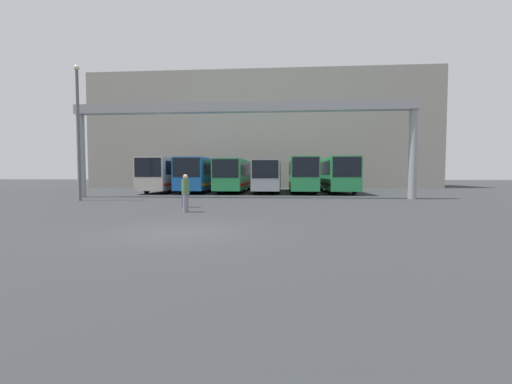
{
  "coord_description": "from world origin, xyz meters",
  "views": [
    {
      "loc": [
        3.22,
        -10.39,
        1.81
      ],
      "look_at": [
        0.92,
        18.21,
        0.3
      ],
      "focal_mm": 24.0,
      "sensor_mm": 36.0,
      "label": 1
    }
  ],
  "objects_px": {
    "bus_slot_0": "(169,173)",
    "bus_slot_1": "(202,173)",
    "bus_slot_5": "(337,173)",
    "bus_slot_4": "(302,173)",
    "lamp_post": "(78,128)",
    "bus_slot_3": "(268,174)",
    "pedestrian_near_left": "(185,190)",
    "bus_slot_2": "(235,174)",
    "pedestrian_mid_right": "(186,192)"
  },
  "relations": [
    {
      "from": "bus_slot_4",
      "to": "bus_slot_2",
      "type": "bearing_deg",
      "value": 179.52
    },
    {
      "from": "bus_slot_5",
      "to": "pedestrian_near_left",
      "type": "distance_m",
      "value": 19.15
    },
    {
      "from": "bus_slot_2",
      "to": "pedestrian_mid_right",
      "type": "distance_m",
      "value": 18.57
    },
    {
      "from": "bus_slot_0",
      "to": "pedestrian_near_left",
      "type": "distance_m",
      "value": 17.15
    },
    {
      "from": "bus_slot_4",
      "to": "pedestrian_mid_right",
      "type": "relative_size",
      "value": 6.44
    },
    {
      "from": "bus_slot_3",
      "to": "bus_slot_4",
      "type": "bearing_deg",
      "value": 1.47
    },
    {
      "from": "pedestrian_mid_right",
      "to": "lamp_post",
      "type": "bearing_deg",
      "value": -114.14
    },
    {
      "from": "pedestrian_near_left",
      "to": "bus_slot_1",
      "type": "bearing_deg",
      "value": 95.03
    },
    {
      "from": "bus_slot_3",
      "to": "pedestrian_near_left",
      "type": "xyz_separation_m",
      "value": [
        -3.8,
        -16.09,
        -0.85
      ]
    },
    {
      "from": "bus_slot_2",
      "to": "pedestrian_mid_right",
      "type": "xyz_separation_m",
      "value": [
        0.27,
        -18.55,
        -0.87
      ]
    },
    {
      "from": "bus_slot_0",
      "to": "lamp_post",
      "type": "distance_m",
      "value": 12.49
    },
    {
      "from": "bus_slot_5",
      "to": "lamp_post",
      "type": "distance_m",
      "value": 22.67
    },
    {
      "from": "bus_slot_0",
      "to": "bus_slot_1",
      "type": "relative_size",
      "value": 0.94
    },
    {
      "from": "bus_slot_1",
      "to": "pedestrian_mid_right",
      "type": "xyz_separation_m",
      "value": [
        3.64,
        -18.55,
        -0.94
      ]
    },
    {
      "from": "bus_slot_1",
      "to": "bus_slot_4",
      "type": "xyz_separation_m",
      "value": [
        10.11,
        -0.06,
        0.01
      ]
    },
    {
      "from": "pedestrian_mid_right",
      "to": "pedestrian_near_left",
      "type": "xyz_separation_m",
      "value": [
        -0.71,
        2.31,
        -0.03
      ]
    },
    {
      "from": "bus_slot_5",
      "to": "bus_slot_4",
      "type": "bearing_deg",
      "value": 176.22
    },
    {
      "from": "bus_slot_3",
      "to": "bus_slot_2",
      "type": "bearing_deg",
      "value": 177.57
    },
    {
      "from": "bus_slot_2",
      "to": "pedestrian_near_left",
      "type": "relative_size",
      "value": 6.72
    },
    {
      "from": "bus_slot_0",
      "to": "bus_slot_4",
      "type": "distance_m",
      "value": 13.48
    },
    {
      "from": "bus_slot_3",
      "to": "lamp_post",
      "type": "relative_size",
      "value": 1.25
    },
    {
      "from": "bus_slot_1",
      "to": "bus_slot_5",
      "type": "bearing_deg",
      "value": -1.21
    },
    {
      "from": "pedestrian_mid_right",
      "to": "pedestrian_near_left",
      "type": "height_order",
      "value": "pedestrian_mid_right"
    },
    {
      "from": "bus_slot_1",
      "to": "bus_slot_5",
      "type": "xyz_separation_m",
      "value": [
        13.48,
        -0.28,
        0.01
      ]
    },
    {
      "from": "bus_slot_5",
      "to": "lamp_post",
      "type": "relative_size",
      "value": 1.22
    },
    {
      "from": "bus_slot_3",
      "to": "bus_slot_5",
      "type": "bearing_deg",
      "value": -1.16
    },
    {
      "from": "bus_slot_3",
      "to": "pedestrian_mid_right",
      "type": "bearing_deg",
      "value": -99.55
    },
    {
      "from": "bus_slot_5",
      "to": "bus_slot_0",
      "type": "bearing_deg",
      "value": -179.86
    },
    {
      "from": "bus_slot_4",
      "to": "lamp_post",
      "type": "xyz_separation_m",
      "value": [
        -15.65,
        -12.19,
        3.01
      ]
    },
    {
      "from": "bus_slot_2",
      "to": "pedestrian_near_left",
      "type": "height_order",
      "value": "bus_slot_2"
    },
    {
      "from": "bus_slot_5",
      "to": "lamp_post",
      "type": "bearing_deg",
      "value": -147.81
    },
    {
      "from": "lamp_post",
      "to": "bus_slot_3",
      "type": "bearing_deg",
      "value": 44.6
    },
    {
      "from": "bus_slot_1",
      "to": "lamp_post",
      "type": "bearing_deg",
      "value": -114.32
    },
    {
      "from": "bus_slot_2",
      "to": "bus_slot_3",
      "type": "height_order",
      "value": "bus_slot_2"
    },
    {
      "from": "bus_slot_0",
      "to": "bus_slot_5",
      "type": "xyz_separation_m",
      "value": [
        16.85,
        0.04,
        -0.0
      ]
    },
    {
      "from": "bus_slot_3",
      "to": "bus_slot_4",
      "type": "relative_size",
      "value": 0.99
    },
    {
      "from": "pedestrian_mid_right",
      "to": "pedestrian_near_left",
      "type": "distance_m",
      "value": 2.42
    },
    {
      "from": "bus_slot_2",
      "to": "bus_slot_3",
      "type": "relative_size",
      "value": 1.03
    },
    {
      "from": "bus_slot_2",
      "to": "lamp_post",
      "type": "distance_m",
      "value": 15.46
    },
    {
      "from": "bus_slot_0",
      "to": "bus_slot_4",
      "type": "xyz_separation_m",
      "value": [
        13.48,
        0.26,
        -0.01
      ]
    },
    {
      "from": "pedestrian_mid_right",
      "to": "bus_slot_4",
      "type": "bearing_deg",
      "value": 171.03
    },
    {
      "from": "bus_slot_0",
      "to": "pedestrian_mid_right",
      "type": "bearing_deg",
      "value": -68.96
    },
    {
      "from": "bus_slot_1",
      "to": "bus_slot_4",
      "type": "height_order",
      "value": "bus_slot_4"
    },
    {
      "from": "bus_slot_2",
      "to": "bus_slot_5",
      "type": "bearing_deg",
      "value": -1.58
    },
    {
      "from": "bus_slot_1",
      "to": "bus_slot_2",
      "type": "height_order",
      "value": "bus_slot_1"
    },
    {
      "from": "pedestrian_near_left",
      "to": "bus_slot_2",
      "type": "bearing_deg",
      "value": 83.25
    },
    {
      "from": "bus_slot_0",
      "to": "bus_slot_3",
      "type": "xyz_separation_m",
      "value": [
        10.11,
        0.18,
        -0.13
      ]
    },
    {
      "from": "bus_slot_1",
      "to": "bus_slot_0",
      "type": "bearing_deg",
      "value": -174.5
    },
    {
      "from": "bus_slot_4",
      "to": "bus_slot_5",
      "type": "relative_size",
      "value": 1.04
    },
    {
      "from": "lamp_post",
      "to": "pedestrian_near_left",
      "type": "bearing_deg",
      "value": -25.18
    }
  ]
}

